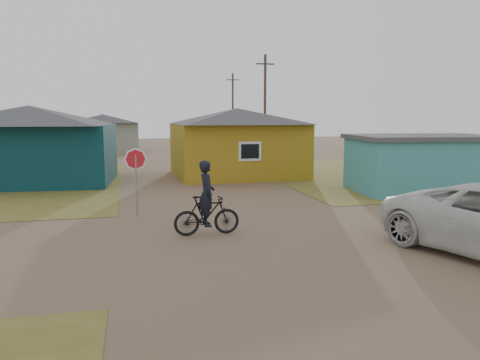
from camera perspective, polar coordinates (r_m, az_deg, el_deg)
The scene contains 12 objects.
ground at distance 13.35m, azimuth 2.53°, elevation -7.28°, with size 120.00×120.00×0.00m, color brown.
grass_ne at distance 31.04m, azimuth 21.25°, elevation 0.91°, with size 20.00×18.00×0.00m, color olive.
house_teal at distance 26.41m, azimuth -24.14°, elevation 4.08°, with size 8.93×7.08×4.00m.
house_yellow at distance 27.11m, azimuth -0.38°, elevation 4.74°, with size 7.72×6.76×3.90m.
shed_turquoise at distance 23.04m, azimuth 21.26°, elevation 1.93°, with size 6.71×4.93×2.60m.
house_pale_west at distance 46.49m, azimuth -16.34°, elevation 5.56°, with size 7.04×6.15×3.60m.
house_beige_east at distance 54.13m, azimuth 1.26°, elevation 6.16°, with size 6.95×6.05×3.60m.
house_pale_north at distance 59.36m, azimuth -23.49°, elevation 5.56°, with size 6.28×5.81×3.40m.
utility_pole_near at distance 35.83m, azimuth 3.06°, elevation 8.91°, with size 1.40×0.20×8.00m.
utility_pole_far at distance 51.59m, azimuth -0.89°, elevation 8.61°, with size 1.40×0.20×8.00m.
stop_sign at distance 16.48m, azimuth -12.59°, elevation 1.68°, with size 0.76×0.27×2.39m.
cyclist at distance 13.73m, azimuth -4.08°, elevation -3.43°, with size 1.96×0.71×2.20m.
Camera 1 is at (-3.51, -12.39, 3.49)m, focal length 35.00 mm.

